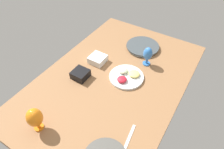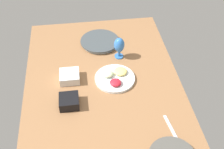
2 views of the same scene
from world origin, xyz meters
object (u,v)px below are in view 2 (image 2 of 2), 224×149
(hurricane_glass_blue, at_px, (119,46))
(dinner_plate_left, at_px, (100,42))
(fruit_platter, at_px, (115,78))
(square_bowl_black, at_px, (69,101))
(square_bowl_white, at_px, (70,76))

(hurricane_glass_blue, bearing_deg, dinner_plate_left, -145.67)
(fruit_platter, distance_m, square_bowl_black, 0.36)
(square_bowl_white, bearing_deg, dinner_plate_left, 147.22)
(dinner_plate_left, xyz_separation_m, square_bowl_black, (0.60, -0.25, 0.02))
(fruit_platter, distance_m, square_bowl_white, 0.30)
(square_bowl_black, bearing_deg, dinner_plate_left, 157.32)
(hurricane_glass_blue, distance_m, square_bowl_white, 0.42)
(dinner_plate_left, height_order, fruit_platter, fruit_platter)
(square_bowl_white, height_order, square_bowl_black, square_bowl_black)
(square_bowl_white, bearing_deg, hurricane_glass_blue, 117.99)
(dinner_plate_left, height_order, square_bowl_white, square_bowl_white)
(dinner_plate_left, distance_m, square_bowl_black, 0.65)
(fruit_platter, relative_size, hurricane_glass_blue, 1.62)
(square_bowl_white, bearing_deg, fruit_platter, 82.90)
(fruit_platter, height_order, hurricane_glass_blue, hurricane_glass_blue)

